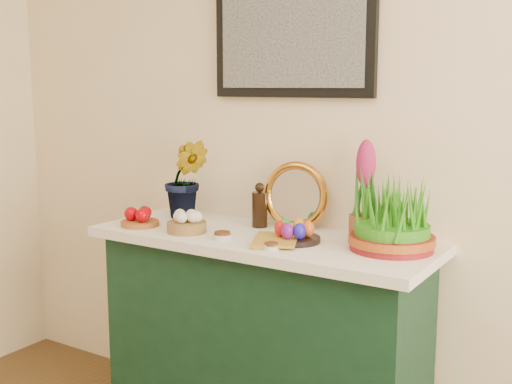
# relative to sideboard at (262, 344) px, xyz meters

# --- Properties ---
(sideboard) EXTENTS (1.30, 0.45, 0.85)m
(sideboard) POSITION_rel_sideboard_xyz_m (0.00, 0.00, 0.00)
(sideboard) COLOR #133521
(sideboard) RESTS_ON ground
(tablecloth) EXTENTS (1.40, 0.55, 0.04)m
(tablecloth) POSITION_rel_sideboard_xyz_m (-0.00, 0.00, 0.45)
(tablecloth) COLOR white
(tablecloth) RESTS_ON sideboard
(hyacinth_green) EXTENTS (0.31, 0.30, 0.47)m
(hyacinth_green) POSITION_rel_sideboard_xyz_m (-0.46, 0.10, 0.70)
(hyacinth_green) COLOR #2D7721
(hyacinth_green) RESTS_ON tablecloth
(apple_bowl) EXTENTS (0.19, 0.19, 0.08)m
(apple_bowl) POSITION_rel_sideboard_xyz_m (-0.53, -0.14, 0.50)
(apple_bowl) COLOR #9F5625
(apple_bowl) RESTS_ON tablecloth
(garlic_basket) EXTENTS (0.21, 0.21, 0.09)m
(garlic_basket) POSITION_rel_sideboard_xyz_m (-0.28, -0.13, 0.50)
(garlic_basket) COLOR olive
(garlic_basket) RESTS_ON tablecloth
(vinegar_cruet) EXTENTS (0.06, 0.06, 0.19)m
(vinegar_cruet) POSITION_rel_sideboard_xyz_m (-0.09, 0.11, 0.55)
(vinegar_cruet) COLOR black
(vinegar_cruet) RESTS_ON tablecloth
(mirror) EXTENTS (0.29, 0.10, 0.28)m
(mirror) POSITION_rel_sideboard_xyz_m (0.06, 0.16, 0.60)
(mirror) COLOR gold
(mirror) RESTS_ON tablecloth
(book) EXTENTS (0.23, 0.26, 0.03)m
(book) POSITION_rel_sideboard_xyz_m (0.04, -0.13, 0.48)
(book) COLOR #B8922A
(book) RESTS_ON tablecloth
(spice_dish_left) EXTENTS (0.08, 0.08, 0.03)m
(spice_dish_left) POSITION_rel_sideboard_xyz_m (-0.09, -0.15, 0.48)
(spice_dish_left) COLOR silver
(spice_dish_left) RESTS_ON tablecloth
(spice_dish_right) EXTENTS (0.06, 0.06, 0.03)m
(spice_dish_right) POSITION_rel_sideboard_xyz_m (0.15, -0.18, 0.48)
(spice_dish_right) COLOR silver
(spice_dish_right) RESTS_ON tablecloth
(egg_plate) EXTENTS (0.23, 0.23, 0.08)m
(egg_plate) POSITION_rel_sideboard_xyz_m (0.16, -0.04, 0.50)
(egg_plate) COLOR black
(egg_plate) RESTS_ON tablecloth
(hyacinth_pink) EXTENTS (0.12, 0.12, 0.39)m
(hyacinth_pink) POSITION_rel_sideboard_xyz_m (0.38, 0.14, 0.64)
(hyacinth_pink) COLOR #984C2D
(hyacinth_pink) RESTS_ON tablecloth
(wheatgrass_sabzeh) EXTENTS (0.31, 0.31, 0.26)m
(wheatgrass_sabzeh) POSITION_rel_sideboard_xyz_m (0.52, 0.05, 0.58)
(wheatgrass_sabzeh) COLOR maroon
(wheatgrass_sabzeh) RESTS_ON tablecloth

